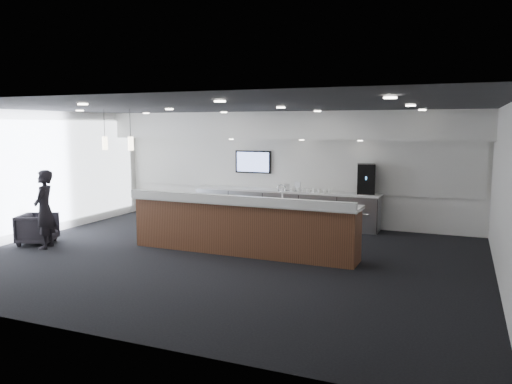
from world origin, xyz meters
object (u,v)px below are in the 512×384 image
at_px(coffee_machine, 366,179).
at_px(armchair, 37,229).
at_px(lounge_guest, 44,209).
at_px(service_counter, 242,226).

height_order(coffee_machine, armchair, coffee_machine).
height_order(armchair, lounge_guest, lounge_guest).
xyz_separation_m(armchair, lounge_guest, (0.47, -0.22, 0.51)).
height_order(coffee_machine, lounge_guest, lounge_guest).
bearing_deg(armchair, lounge_guest, -137.93).
relative_size(armchair, lounge_guest, 0.44).
relative_size(coffee_machine, lounge_guest, 0.44).
xyz_separation_m(service_counter, coffee_machine, (1.96, 3.21, 0.75)).
relative_size(coffee_machine, armchair, 1.00).
bearing_deg(armchair, service_counter, -100.19).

